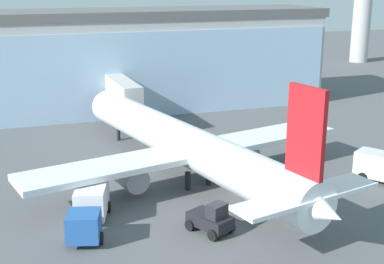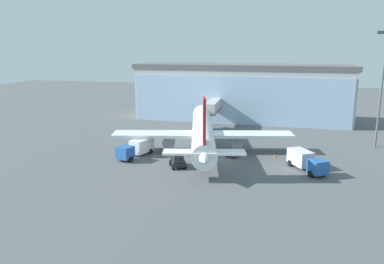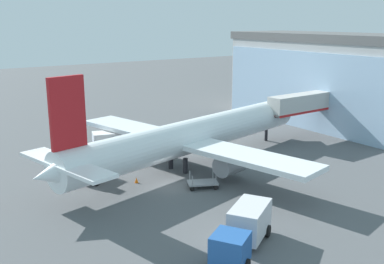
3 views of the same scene
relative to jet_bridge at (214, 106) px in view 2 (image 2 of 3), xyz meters
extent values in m
plane|color=#545659|center=(5.00, -24.79, -4.59)|extent=(240.00, 240.00, 0.00)
cube|color=#AFAFAF|center=(5.00, 9.76, 1.57)|extent=(50.77, 12.96, 12.32)
cube|color=#A2C1DF|center=(4.89, 3.59, 0.95)|extent=(49.55, 1.19, 11.09)
cube|color=#5B5B5B|center=(5.00, 9.76, 8.33)|extent=(51.79, 13.22, 1.20)
cube|color=beige|center=(0.00, -0.11, 0.19)|extent=(2.54, 12.11, 2.40)
cube|color=red|center=(0.00, -0.11, -0.86)|extent=(2.59, 12.11, 0.30)
cylinder|color=#4C4C51|center=(-0.13, 4.41, -2.80)|extent=(0.70, 0.70, 3.58)
cylinder|color=#59595E|center=(31.37, -10.53, 5.27)|extent=(0.36, 0.36, 19.72)
cylinder|color=white|center=(1.44, -18.98, -1.21)|extent=(10.88, 33.70, 3.58)
cone|color=white|center=(-2.26, -2.52, -1.21)|extent=(4.15, 3.71, 3.58)
cone|color=white|center=(5.14, -35.44, -1.21)|extent=(4.02, 4.61, 3.22)
cube|color=white|center=(1.81, -20.62, -1.56)|extent=(30.72, 10.79, 0.50)
cube|color=white|center=(4.92, -34.46, -0.67)|extent=(11.26, 4.75, 0.30)
cube|color=red|center=(4.81, -33.97, 3.56)|extent=(1.05, 3.20, 5.95)
cylinder|color=gray|center=(-3.96, -21.41, -2.91)|extent=(2.75, 3.58, 2.10)
cylinder|color=gray|center=(7.36, -18.86, -2.91)|extent=(2.75, 3.58, 2.10)
cylinder|color=black|center=(0.98, -21.84, -3.79)|extent=(0.50, 0.50, 1.60)
cylinder|color=black|center=(3.08, -21.37, -3.79)|extent=(0.50, 0.50, 1.60)
cylinder|color=black|center=(-1.60, -5.45, -3.79)|extent=(0.40, 0.40, 1.60)
cube|color=#2659A5|center=(-8.92, -28.80, -3.19)|extent=(2.74, 2.74, 1.90)
cube|color=white|center=(-7.71, -24.78, -3.04)|extent=(3.26, 4.46, 2.20)
cylinder|color=black|center=(-7.87, -29.12, -4.14)|extent=(0.55, 0.95, 0.90)
cylinder|color=black|center=(-9.98, -28.49, -4.14)|extent=(0.55, 0.95, 0.90)
cylinder|color=black|center=(-6.37, -24.14, -4.14)|extent=(0.55, 0.95, 0.90)
cylinder|color=black|center=(-8.48, -23.51, -4.14)|extent=(0.55, 0.95, 0.90)
cube|color=#2659A5|center=(19.95, -29.27, -3.19)|extent=(3.02, 3.02, 1.90)
cube|color=silver|center=(17.77, -25.68, -3.04)|extent=(3.96, 4.56, 2.20)
cylinder|color=black|center=(20.89, -28.70, -4.14)|extent=(0.72, 0.92, 0.90)
cylinder|color=black|center=(19.01, -29.84, -4.14)|extent=(0.72, 0.92, 0.90)
cylinder|color=black|center=(18.19, -24.26, -4.14)|extent=(0.72, 0.92, 0.90)
cylinder|color=black|center=(16.31, -25.40, -4.14)|extent=(0.72, 0.92, 0.90)
cube|color=gray|center=(7.50, -22.36, -4.07)|extent=(2.66, 3.22, 0.16)
cylinder|color=black|center=(7.34, -21.04, -4.37)|extent=(0.30, 0.45, 0.44)
cylinder|color=gray|center=(7.34, -21.04, -3.54)|extent=(0.08, 0.08, 0.90)
cylinder|color=black|center=(8.64, -21.66, -4.37)|extent=(0.30, 0.45, 0.44)
cylinder|color=gray|center=(8.64, -21.66, -3.54)|extent=(0.08, 0.08, 0.90)
cylinder|color=black|center=(6.36, -23.06, -4.37)|extent=(0.30, 0.45, 0.44)
cylinder|color=gray|center=(6.36, -23.06, -3.54)|extent=(0.08, 0.08, 0.90)
cylinder|color=black|center=(7.66, -23.68, -4.37)|extent=(0.30, 0.45, 0.44)
cylinder|color=gray|center=(7.66, -23.68, -3.54)|extent=(0.08, 0.08, 0.90)
cube|color=black|center=(-0.08, -29.79, -3.74)|extent=(3.03, 3.67, 0.90)
cube|color=#26262B|center=(0.20, -30.37, -2.79)|extent=(1.70, 1.52, 1.00)
cylinder|color=black|center=(-1.38, -29.19, -4.19)|extent=(0.67, 0.87, 0.80)
cylinder|color=black|center=(0.23, -28.39, -4.19)|extent=(0.67, 0.87, 0.80)
cylinder|color=black|center=(-0.39, -31.20, -4.19)|extent=(0.67, 0.87, 0.80)
cylinder|color=black|center=(1.22, -30.40, -4.19)|extent=(0.67, 0.87, 0.80)
cone|color=orange|center=(2.72, -26.88, -4.32)|extent=(0.36, 0.36, 0.55)
cone|color=orange|center=(13.99, -21.47, -4.32)|extent=(0.36, 0.36, 0.55)
camera|label=1|loc=(-13.04, -62.48, 13.06)|focal=50.00mm
camera|label=2|loc=(14.51, -81.38, 13.07)|focal=35.00mm
camera|label=3|loc=(39.74, -45.91, 10.86)|focal=42.00mm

